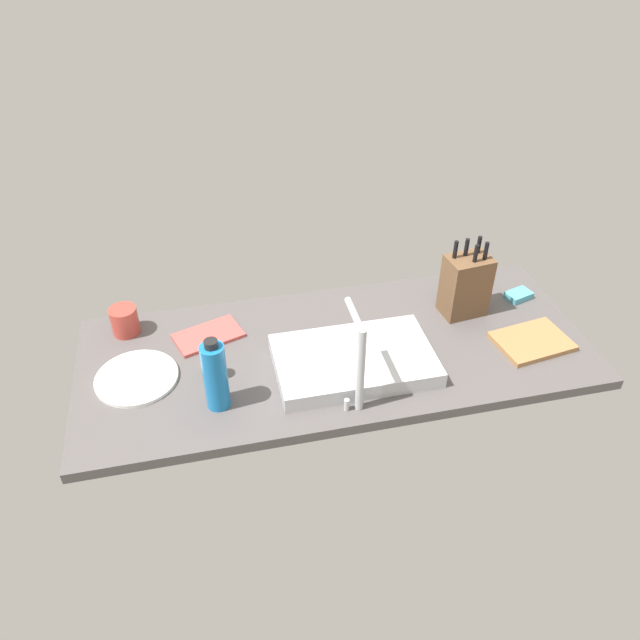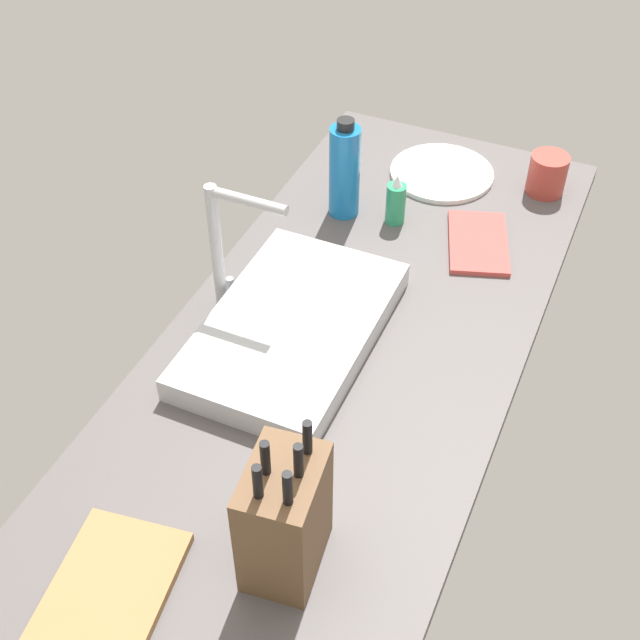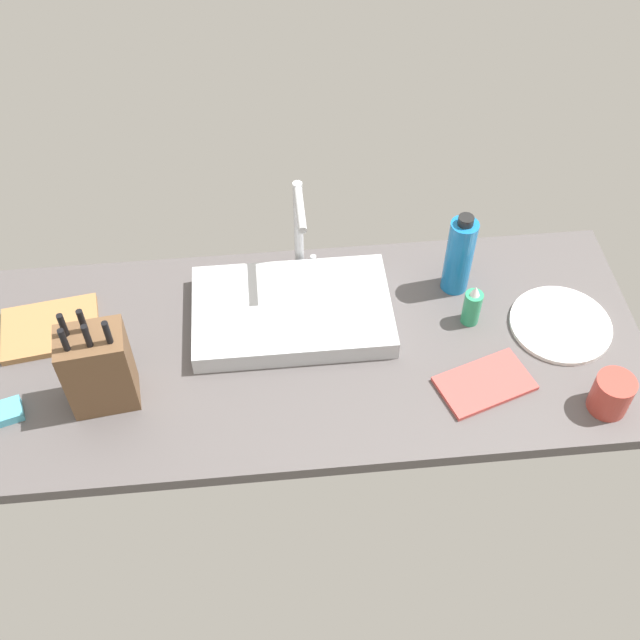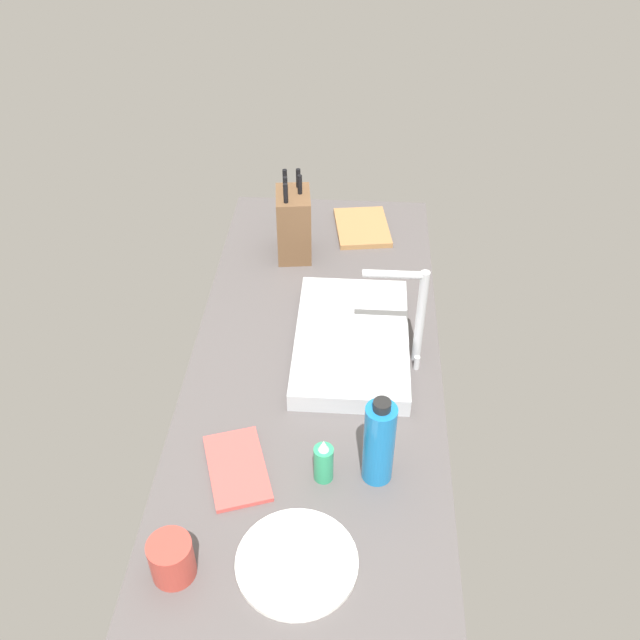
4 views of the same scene
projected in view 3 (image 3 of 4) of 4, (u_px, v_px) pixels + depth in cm
name	position (u px, v px, depth cm)	size (l,w,h in cm)	color
countertop_slab	(309.00, 351.00, 194.76)	(165.26, 67.79, 3.50)	#514C4C
sink_basin	(292.00, 311.00, 197.43)	(49.33, 30.63, 5.30)	#B7BABF
faucet	(300.00, 225.00, 196.37)	(5.50, 16.69, 29.01)	#B7BABF
knife_block	(98.00, 368.00, 175.25)	(15.86, 12.20, 28.12)	brown
cutting_board	(50.00, 328.00, 196.12)	(23.53, 17.35, 1.80)	#9E7042
soap_bottle	(472.00, 306.00, 194.96)	(4.51, 4.51, 12.43)	#2D9966
water_bottle	(459.00, 255.00, 198.12)	(7.02, 7.02, 24.04)	#1970B7
dinner_plate	(561.00, 325.00, 197.31)	(25.29, 25.29, 1.20)	white
dish_towel	(485.00, 383.00, 185.59)	(21.71, 12.81, 1.20)	#CC4C47
coffee_mug	(611.00, 394.00, 178.47)	(9.05, 9.05, 9.66)	#B23D33
dish_sponge	(2.00, 413.00, 179.42)	(9.00, 6.00, 2.40)	#4CA3BC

